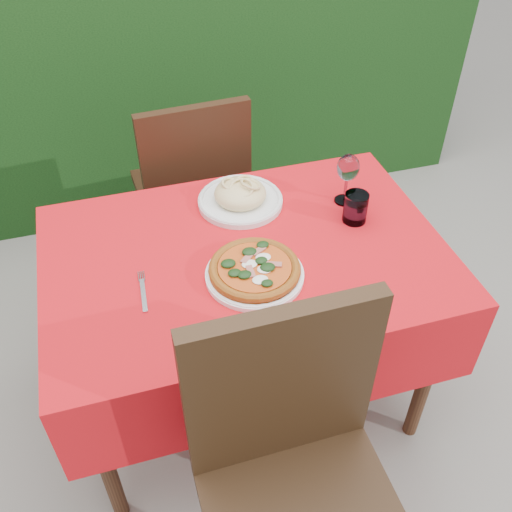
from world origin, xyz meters
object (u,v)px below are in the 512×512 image
object	(u,v)px
water_glass	(355,209)
pizza_plate	(255,271)
chair_far	(193,186)
chair_near	(295,470)
wine_glass	(348,169)
fork	(144,295)
pasta_plate	(240,197)

from	to	relation	value
water_glass	pizza_plate	bearing A→B (deg)	-156.98
chair_far	pizza_plate	xyz separation A→B (m)	(0.03, -0.80, 0.22)
chair_near	water_glass	xyz separation A→B (m)	(0.45, 0.71, 0.19)
wine_glass	fork	distance (m)	0.79
pizza_plate	chair_near	bearing A→B (deg)	-96.03
pasta_plate	chair_far	bearing A→B (deg)	101.92
chair_far	pasta_plate	xyz separation A→B (m)	(0.09, -0.44, 0.22)
pizza_plate	fork	xyz separation A→B (m)	(-0.33, 0.01, -0.02)
chair_near	wine_glass	distance (m)	0.98
water_glass	wine_glass	world-z (taller)	wine_glass
chair_far	water_glass	bearing A→B (deg)	120.81
pizza_plate	water_glass	xyz separation A→B (m)	(0.40, 0.17, 0.02)
chair_near	pizza_plate	world-z (taller)	chair_near
water_glass	chair_near	bearing A→B (deg)	-122.53
wine_glass	water_glass	bearing A→B (deg)	-95.76
chair_near	fork	distance (m)	0.64
chair_near	pizza_plate	size ratio (longest dim) A/B	3.11
chair_near	fork	bearing A→B (deg)	115.63
wine_glass	fork	xyz separation A→B (m)	(-0.74, -0.26, -0.13)
wine_glass	chair_far	bearing A→B (deg)	130.13
pasta_plate	pizza_plate	bearing A→B (deg)	-98.83
chair_near	pizza_plate	bearing A→B (deg)	83.57
water_glass	fork	xyz separation A→B (m)	(-0.73, -0.15, -0.04)
water_glass	fork	size ratio (longest dim) A/B	0.57
chair_near	wine_glass	xyz separation A→B (m)	(0.47, 0.82, 0.27)
pizza_plate	wine_glass	size ratio (longest dim) A/B	1.82
chair_far	fork	distance (m)	0.86
chair_far	water_glass	world-z (taller)	chair_far
pasta_plate	water_glass	size ratio (longest dim) A/B	2.81
chair_near	water_glass	world-z (taller)	chair_near
chair_near	chair_far	size ratio (longest dim) A/B	1.09
chair_far	wine_glass	bearing A→B (deg)	126.68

